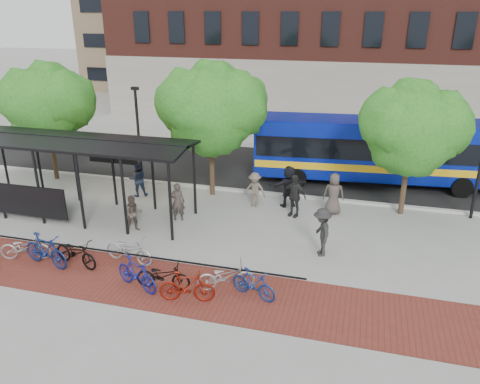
% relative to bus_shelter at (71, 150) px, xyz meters
% --- Properties ---
extents(ground, '(160.00, 160.00, 0.00)m').
position_rel_bus_shelter_xyz_m(ground, '(8.13, 0.48, -3.00)').
color(ground, '#9E9E99').
rests_on(ground, ground).
extents(asphalt_street, '(160.00, 8.00, 0.01)m').
position_rel_bus_shelter_xyz_m(asphalt_street, '(8.13, 8.48, -2.99)').
color(asphalt_street, black).
rests_on(asphalt_street, ground).
extents(curb, '(160.00, 0.25, 0.12)m').
position_rel_bus_shelter_xyz_m(curb, '(8.13, 4.48, -2.94)').
color(curb, '#B7B7B2').
rests_on(curb, ground).
extents(brick_strip, '(24.00, 3.00, 0.01)m').
position_rel_bus_shelter_xyz_m(brick_strip, '(6.13, -4.52, -3.00)').
color(brick_strip, maroon).
rests_on(brick_strip, ground).
extents(bike_rack_rail, '(12.00, 0.05, 0.95)m').
position_rel_bus_shelter_xyz_m(bike_rack_rail, '(4.83, -3.62, -3.00)').
color(bike_rack_rail, black).
rests_on(bike_rack_rail, ground).
extents(bus_shelter, '(10.60, 3.07, 3.60)m').
position_rel_bus_shelter_xyz_m(bus_shelter, '(0.00, 0.00, 0.00)').
color(bus_shelter, black).
rests_on(bus_shelter, ground).
extents(tree_a, '(4.90, 4.00, 6.18)m').
position_rel_bus_shelter_xyz_m(tree_a, '(-3.77, 3.83, 1.24)').
color(tree_a, '#382619').
rests_on(tree_a, ground).
extents(tree_b, '(5.15, 4.20, 6.47)m').
position_rel_bus_shelter_xyz_m(tree_b, '(5.23, 3.83, 1.46)').
color(tree_b, '#382619').
rests_on(tree_b, ground).
extents(tree_c, '(4.66, 3.80, 5.92)m').
position_rel_bus_shelter_xyz_m(tree_c, '(14.22, 3.83, 1.06)').
color(tree_c, '#382619').
rests_on(tree_c, ground).
extents(lamp_post_left, '(0.35, 0.20, 5.12)m').
position_rel_bus_shelter_xyz_m(lamp_post_left, '(1.13, 4.08, -0.25)').
color(lamp_post_left, black).
rests_on(lamp_post_left, ground).
extents(bus, '(12.84, 3.99, 3.41)m').
position_rel_bus_shelter_xyz_m(bus, '(12.94, 7.59, -1.04)').
color(bus, '#081A9A').
rests_on(bus, ground).
extents(bike_2, '(1.98, 1.15, 0.98)m').
position_rel_bus_shelter_xyz_m(bike_2, '(0.51, -4.23, -2.51)').
color(bike_2, '#9C9B9E').
rests_on(bike_2, ground).
extents(bike_3, '(2.14, 1.02, 1.24)m').
position_rel_bus_shelter_xyz_m(bike_3, '(1.54, -4.42, -2.38)').
color(bike_3, navy).
rests_on(bike_3, ground).
extents(bike_4, '(2.08, 1.16, 1.03)m').
position_rel_bus_shelter_xyz_m(bike_4, '(2.57, -4.13, -2.48)').
color(bike_4, black).
rests_on(bike_4, ground).
extents(bike_6, '(2.08, 1.00, 1.05)m').
position_rel_bus_shelter_xyz_m(bike_6, '(4.32, -3.43, -2.48)').
color(bike_6, '#AAA9AC').
rests_on(bike_6, ground).
extents(bike_7, '(1.94, 1.22, 1.13)m').
position_rel_bus_shelter_xyz_m(bike_7, '(5.38, -4.93, -2.43)').
color(bike_7, navy).
rests_on(bike_7, ground).
extents(bike_8, '(1.89, 0.82, 0.96)m').
position_rel_bus_shelter_xyz_m(bike_8, '(6.22, -4.69, -2.52)').
color(bike_8, black).
rests_on(bike_8, ground).
extents(bike_9, '(1.86, 0.86, 1.08)m').
position_rel_bus_shelter_xyz_m(bike_9, '(7.25, -5.18, -2.46)').
color(bike_9, maroon).
rests_on(bike_9, ground).
extents(bike_10, '(2.03, 1.33, 1.01)m').
position_rel_bus_shelter_xyz_m(bike_10, '(8.25, -4.22, -2.50)').
color(bike_10, '#99999C').
rests_on(bike_10, ground).
extents(bike_11, '(1.69, 0.99, 0.98)m').
position_rel_bus_shelter_xyz_m(bike_11, '(9.23, -4.41, -2.51)').
color(bike_11, navy).
rests_on(bike_11, ground).
extents(pedestrian_1, '(0.71, 0.56, 1.73)m').
position_rel_bus_shelter_xyz_m(pedestrian_1, '(4.64, 0.48, -2.14)').
color(pedestrian_1, '#39312D').
rests_on(pedestrian_1, ground).
extents(pedestrian_2, '(1.10, 1.03, 1.80)m').
position_rel_bus_shelter_xyz_m(pedestrian_2, '(1.65, 2.63, -2.10)').
color(pedestrian_2, navy).
rests_on(pedestrian_2, ground).
extents(pedestrian_3, '(1.16, 0.76, 1.68)m').
position_rel_bus_shelter_xyz_m(pedestrian_3, '(7.53, 2.83, -2.16)').
color(pedestrian_3, brown).
rests_on(pedestrian_3, ground).
extents(pedestrian_4, '(1.23, 0.83, 1.95)m').
position_rel_bus_shelter_xyz_m(pedestrian_4, '(9.47, 2.25, -2.03)').
color(pedestrian_4, '#252525').
rests_on(pedestrian_4, ground).
extents(pedestrian_5, '(1.89, 1.40, 1.98)m').
position_rel_bus_shelter_xyz_m(pedestrian_5, '(9.06, 3.28, -2.01)').
color(pedestrian_5, black).
rests_on(pedestrian_5, ground).
extents(pedestrian_6, '(0.98, 0.67, 1.92)m').
position_rel_bus_shelter_xyz_m(pedestrian_6, '(11.14, 2.97, -2.04)').
color(pedestrian_6, '#473D38').
rests_on(pedestrian_6, ground).
extents(pedestrian_8, '(0.97, 0.93, 1.58)m').
position_rel_bus_shelter_xyz_m(pedestrian_8, '(3.29, -1.02, -2.21)').
color(pedestrian_8, brown).
rests_on(pedestrian_8, ground).
extents(pedestrian_9, '(1.04, 1.37, 1.88)m').
position_rel_bus_shelter_xyz_m(pedestrian_9, '(11.02, -1.02, -2.06)').
color(pedestrian_9, '#262626').
rests_on(pedestrian_9, ground).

